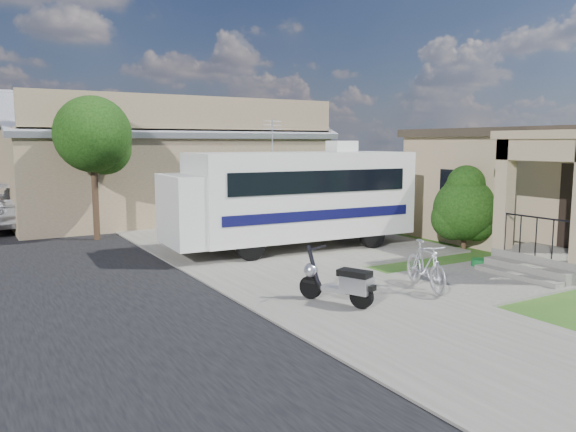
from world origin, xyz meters
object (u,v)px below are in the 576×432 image
shrub (465,206)px  scooter (341,283)px  pickup_truck (10,205)px  garden_hose (480,264)px  bicycle (425,268)px  motorhome (293,195)px

shrub → scooter: (-6.61, -2.98, -0.78)m
pickup_truck → garden_hose: 16.62m
scooter → garden_hose: (5.00, 0.98, -0.38)m
pickup_truck → garden_hose: pickup_truck is taller
scooter → bicycle: 2.16m
shrub → bicycle: bearing=-146.0°
motorhome → scooter: 5.94m
shrub → pickup_truck: 16.09m
scooter → garden_hose: 5.11m
shrub → bicycle: shrub is taller
bicycle → garden_hose: size_ratio=4.04×
motorhome → shrub: 5.06m
motorhome → pickup_truck: size_ratio=1.24×
shrub → pickup_truck: size_ratio=0.42×
shrub → garden_hose: size_ratio=5.87×
motorhome → shrub: motorhome is taller
motorhome → bicycle: bearing=-87.6°
scooter → pickup_truck: 15.27m
motorhome → garden_hose: (2.81, -4.43, -1.50)m
scooter → pickup_truck: bearing=83.8°
motorhome → garden_hose: bearing=-55.0°
bicycle → motorhome: bearing=106.3°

